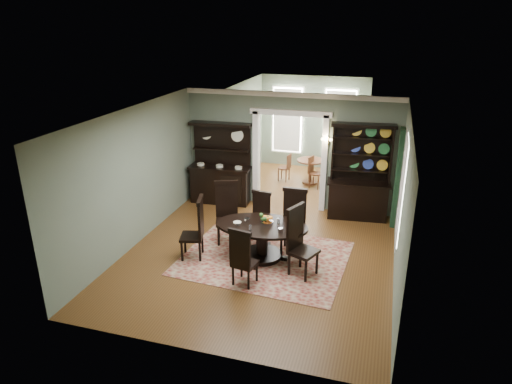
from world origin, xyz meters
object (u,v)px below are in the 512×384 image
at_px(welsh_dresser, 359,185).
at_px(dining_table, 262,235).
at_px(parlor_table, 310,168).
at_px(sideboard, 221,175).

bearing_deg(welsh_dresser, dining_table, -128.33).
height_order(welsh_dresser, parlor_table, welsh_dresser).
height_order(dining_table, sideboard, sideboard).
xyz_separation_m(welsh_dresser, parlor_table, (-1.57, 2.11, -0.37)).
relative_size(sideboard, welsh_dresser, 0.91).
distance_m(sideboard, welsh_dresser, 3.63).
distance_m(dining_table, sideboard, 3.31).
bearing_deg(sideboard, dining_table, -58.05).
relative_size(sideboard, parlor_table, 2.69).
height_order(dining_table, parlor_table, dining_table).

